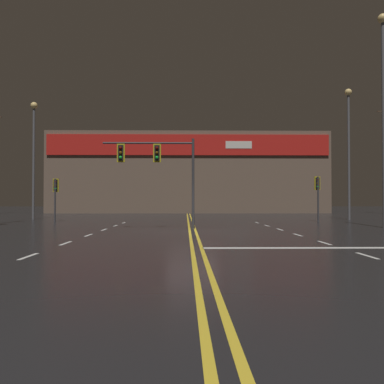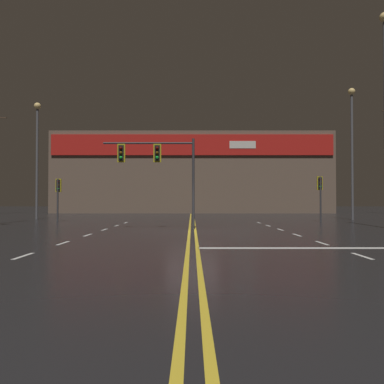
{
  "view_description": "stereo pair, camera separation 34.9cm",
  "coord_description": "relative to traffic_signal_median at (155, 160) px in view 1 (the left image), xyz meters",
  "views": [
    {
      "loc": [
        -0.37,
        -20.67,
        1.5
      ],
      "look_at": [
        0.0,
        2.77,
        2.0
      ],
      "focal_mm": 40.0,
      "sensor_mm": 36.0,
      "label": 1
    },
    {
      "loc": [
        -0.02,
        -20.68,
        1.5
      ],
      "look_at": [
        0.0,
        2.77,
        2.0
      ],
      "focal_mm": 40.0,
      "sensor_mm": 36.0,
      "label": 2
    }
  ],
  "objects": [
    {
      "name": "ground_plane",
      "position": [
        2.01,
        -2.24,
        -3.71
      ],
      "size": [
        200.0,
        200.0,
        0.0
      ],
      "primitive_type": "plane",
      "color": "black"
    },
    {
      "name": "road_markings",
      "position": [
        2.83,
        -3.49,
        -3.71
      ],
      "size": [
        13.73,
        60.0,
        0.01
      ],
      "color": "gold",
      "rests_on": "ground"
    },
    {
      "name": "traffic_signal_median",
      "position": [
        0.0,
        0.0,
        0.0
      ],
      "size": [
        4.92,
        0.36,
        4.87
      ],
      "color": "#38383D",
      "rests_on": "ground"
    },
    {
      "name": "traffic_signal_corner_northeast",
      "position": [
        11.3,
        8.08,
        -1.29
      ],
      "size": [
        0.42,
        0.36,
        3.3
      ],
      "color": "#38383D",
      "rests_on": "ground"
    },
    {
      "name": "traffic_signal_corner_northwest",
      "position": [
        -7.9,
        8.6,
        -1.4
      ],
      "size": [
        0.42,
        0.36,
        3.16
      ],
      "color": "#38383D",
      "rests_on": "ground"
    },
    {
      "name": "streetlight_near_left",
      "position": [
        14.85,
        11.29,
        2.95
      ],
      "size": [
        0.56,
        0.56,
        10.6
      ],
      "color": "#59595E",
      "rests_on": "ground"
    },
    {
      "name": "streetlight_near_right",
      "position": [
        -10.92,
        12.56,
        2.47
      ],
      "size": [
        0.56,
        0.56,
        9.72
      ],
      "color": "#59595E",
      "rests_on": "ground"
    },
    {
      "name": "streetlight_far_left",
      "position": [
        12.84,
        0.92,
        3.77
      ],
      "size": [
        0.56,
        0.56,
        12.14
      ],
      "color": "#59595E",
      "rests_on": "ground"
    },
    {
      "name": "building_backdrop",
      "position": [
        2.01,
        34.07,
        1.37
      ],
      "size": [
        35.1,
        10.23,
        10.14
      ],
      "color": "brown",
      "rests_on": "ground"
    },
    {
      "name": "utility_pole_row",
      "position": [
        3.01,
        27.02,
        2.64
      ],
      "size": [
        48.53,
        0.26,
        12.7
      ],
      "color": "#4C3828",
      "rests_on": "ground"
    }
  ]
}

